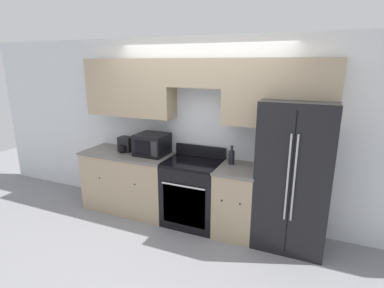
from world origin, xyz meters
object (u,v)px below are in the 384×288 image
(microwave, at_px, (152,144))
(refrigerator, at_px, (293,175))
(oven_range, at_px, (193,192))
(bottle, at_px, (232,157))

(microwave, bearing_deg, refrigerator, -0.84)
(refrigerator, relative_size, microwave, 4.15)
(oven_range, xyz_separation_m, bottle, (0.52, 0.11, 0.56))
(refrigerator, distance_m, microwave, 2.01)
(bottle, bearing_deg, oven_range, -167.85)
(oven_range, relative_size, refrigerator, 0.59)
(microwave, bearing_deg, oven_range, -5.42)
(oven_range, xyz_separation_m, refrigerator, (1.32, 0.04, 0.45))
(oven_range, relative_size, bottle, 4.26)
(refrigerator, bearing_deg, microwave, 179.16)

